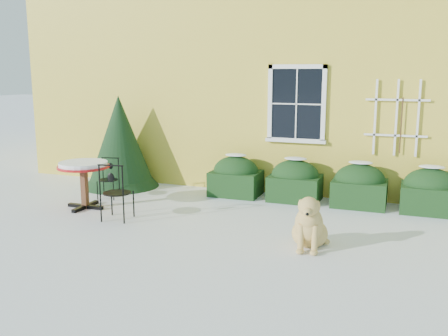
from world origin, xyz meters
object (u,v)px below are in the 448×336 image
at_px(patio_chair_near, 116,192).
at_px(patio_chair_far, 109,178).
at_px(evergreen_shrub, 120,150).
at_px(dog, 309,226).
at_px(bistro_table, 84,170).

relative_size(patio_chair_near, patio_chair_far, 1.24).
bearing_deg(evergreen_shrub, dog, -28.39).
height_order(evergreen_shrub, dog, evergreen_shrub).
bearing_deg(patio_chair_far, evergreen_shrub, 95.69).
xyz_separation_m(bistro_table, dog, (4.56, -0.76, -0.42)).
distance_m(patio_chair_near, dog, 3.56).
bearing_deg(dog, patio_chair_far, 154.63).
bearing_deg(evergreen_shrub, bistro_table, -79.46).
height_order(bistro_table, dog, bistro_table).
distance_m(bistro_table, dog, 4.64).
distance_m(patio_chair_near, patio_chair_far, 1.71).
height_order(evergreen_shrub, bistro_table, evergreen_shrub).
relative_size(evergreen_shrub, patio_chair_near, 2.01).
bearing_deg(dog, bistro_table, 164.87).
relative_size(evergreen_shrub, patio_chair_far, 2.50).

